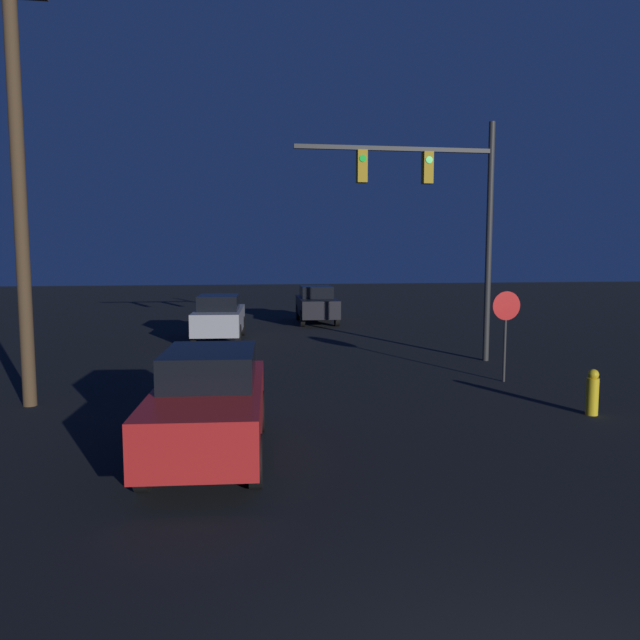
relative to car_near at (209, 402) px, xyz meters
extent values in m
cube|color=#B21E1E|center=(0.00, -0.04, -0.11)|extent=(1.97, 4.49, 0.79)
cube|color=black|center=(0.01, 0.18, 0.55)|extent=(1.55, 2.06, 0.53)
cylinder|color=black|center=(0.65, -1.45, -0.50)|extent=(0.24, 0.76, 0.75)
cylinder|color=black|center=(-0.86, -1.34, -0.50)|extent=(0.24, 0.76, 0.75)
cylinder|color=black|center=(0.86, 1.25, -0.50)|extent=(0.24, 0.76, 0.75)
cylinder|color=black|center=(-0.66, 1.37, -0.50)|extent=(0.24, 0.76, 0.75)
cube|color=#99999E|center=(0.08, 13.28, -0.11)|extent=(1.99, 4.49, 0.79)
cube|color=black|center=(0.06, 13.06, 0.55)|extent=(1.55, 2.07, 0.53)
cylinder|color=black|center=(-0.58, 14.69, -0.50)|extent=(0.24, 0.76, 0.75)
cylinder|color=black|center=(0.94, 14.57, -0.50)|extent=(0.24, 0.76, 0.75)
cylinder|color=black|center=(-0.79, 11.98, -0.50)|extent=(0.24, 0.76, 0.75)
cylinder|color=black|center=(0.73, 11.86, -0.50)|extent=(0.24, 0.76, 0.75)
cube|color=black|center=(4.45, 18.37, -0.11)|extent=(1.86, 4.45, 0.79)
cube|color=black|center=(4.46, 18.59, 0.55)|extent=(1.50, 2.03, 0.53)
cylinder|color=black|center=(5.14, 16.98, -0.50)|extent=(0.22, 0.75, 0.75)
cylinder|color=black|center=(3.63, 17.05, -0.50)|extent=(0.22, 0.75, 0.75)
cylinder|color=black|center=(5.27, 19.69, -0.50)|extent=(0.22, 0.75, 0.75)
cylinder|color=black|center=(3.76, 19.76, -0.50)|extent=(0.22, 0.75, 0.75)
cylinder|color=#2D2D2D|center=(8.00, 7.70, 2.62)|extent=(0.18, 0.18, 6.99)
cube|color=#2D2D2D|center=(5.11, 7.70, 5.28)|extent=(5.77, 0.12, 0.12)
cube|color=#A57F14|center=(6.07, 7.70, 4.77)|extent=(0.28, 0.28, 0.90)
cylinder|color=green|center=(6.07, 7.55, 4.97)|extent=(0.20, 0.02, 0.20)
cube|color=#A57F14|center=(4.15, 7.70, 4.77)|extent=(0.28, 0.28, 0.90)
cylinder|color=green|center=(4.15, 7.55, 4.97)|extent=(0.20, 0.02, 0.20)
cylinder|color=#2D2D2D|center=(7.18, 4.73, 0.27)|extent=(0.07, 0.07, 2.28)
cylinder|color=red|center=(7.18, 4.71, 1.04)|extent=(0.72, 0.03, 0.72)
cylinder|color=#4C3823|center=(-3.85, 3.92, 3.75)|extent=(0.28, 0.28, 9.24)
cylinder|color=gold|center=(7.49, 1.41, -0.50)|extent=(0.24, 0.24, 0.75)
sphere|color=gold|center=(7.49, 1.41, -0.05)|extent=(0.22, 0.22, 0.22)
camera|label=1|loc=(0.26, -9.81, 2.37)|focal=35.00mm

